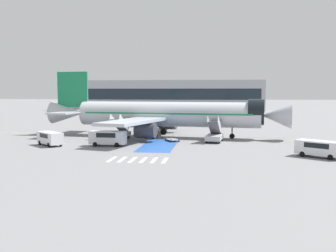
% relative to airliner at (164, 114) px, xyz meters
% --- Properties ---
extents(ground_plane, '(600.00, 600.00, 0.00)m').
position_rel_airliner_xyz_m(ground_plane, '(-0.64, -0.04, -3.75)').
color(ground_plane, slate).
extents(apron_leadline_yellow, '(73.62, 9.06, 0.01)m').
position_rel_airliner_xyz_m(apron_leadline_yellow, '(0.62, -0.07, -3.74)').
color(apron_leadline_yellow, gold).
rests_on(apron_leadline_yellow, ground_plane).
extents(apron_stand_patch_blue, '(4.64, 13.47, 0.01)m').
position_rel_airliner_xyz_m(apron_stand_patch_blue, '(0.62, -10.36, -3.74)').
color(apron_stand_patch_blue, '#2856A8').
rests_on(apron_stand_patch_blue, ground_plane).
extents(apron_walkway_bar_0, '(0.44, 3.60, 0.01)m').
position_rel_airliner_xyz_m(apron_walkway_bar_0, '(-2.98, -22.21, -3.74)').
color(apron_walkway_bar_0, silver).
rests_on(apron_walkway_bar_0, ground_plane).
extents(apron_walkway_bar_1, '(0.44, 3.60, 0.01)m').
position_rel_airliner_xyz_m(apron_walkway_bar_1, '(-1.78, -22.21, -3.74)').
color(apron_walkway_bar_1, silver).
rests_on(apron_walkway_bar_1, ground_plane).
extents(apron_walkway_bar_2, '(0.44, 3.60, 0.01)m').
position_rel_airliner_xyz_m(apron_walkway_bar_2, '(-0.58, -22.21, -3.74)').
color(apron_walkway_bar_2, silver).
rests_on(apron_walkway_bar_2, ground_plane).
extents(apron_walkway_bar_3, '(0.44, 3.60, 0.01)m').
position_rel_airliner_xyz_m(apron_walkway_bar_3, '(0.62, -22.21, -3.74)').
color(apron_walkway_bar_3, silver).
rests_on(apron_walkway_bar_3, ground_plane).
extents(apron_walkway_bar_4, '(0.44, 3.60, 0.01)m').
position_rel_airliner_xyz_m(apron_walkway_bar_4, '(1.82, -22.21, -3.74)').
color(apron_walkway_bar_4, silver).
rests_on(apron_walkway_bar_4, ground_plane).
extents(apron_walkway_bar_5, '(0.44, 3.60, 0.01)m').
position_rel_airliner_xyz_m(apron_walkway_bar_5, '(3.02, -22.21, -3.74)').
color(apron_walkway_bar_5, silver).
rests_on(apron_walkway_bar_5, ground_plane).
extents(airliner, '(40.86, 31.93, 10.95)m').
position_rel_airliner_xyz_m(airliner, '(0.00, 0.00, 0.00)').
color(airliner, '#B7BCC4').
rests_on(airliner, ground_plane).
extents(boarding_stairs_forward, '(2.76, 5.42, 4.02)m').
position_rel_airliner_xyz_m(boarding_stairs_forward, '(8.30, -5.61, -2.76)').
color(boarding_stairs_forward, '#ADB2BA').
rests_on(boarding_stairs_forward, ground_plane).
extents(boarding_stairs_aft, '(2.76, 5.42, 4.09)m').
position_rel_airliner_xyz_m(boarding_stairs_aft, '(-6.66, -3.81, -2.75)').
color(boarding_stairs_aft, '#ADB2BA').
rests_on(boarding_stairs_aft, ground_plane).
extents(fuel_tanker, '(10.98, 3.52, 3.56)m').
position_rel_airliner_xyz_m(fuel_tanker, '(-5.95, 18.59, -1.94)').
color(fuel_tanker, '#38383D').
rests_on(fuel_tanker, ground_plane).
extents(service_van_0, '(5.41, 4.69, 1.91)m').
position_rel_airliner_xyz_m(service_van_0, '(20.35, -18.11, -2.59)').
color(service_van_0, silver).
rests_on(service_van_0, ground_plane).
extents(service_van_1, '(5.05, 2.00, 2.09)m').
position_rel_airliner_xyz_m(service_van_1, '(-6.30, -11.94, -2.49)').
color(service_van_1, silver).
rests_on(service_van_1, ground_plane).
extents(service_van_2, '(4.75, 4.53, 1.90)m').
position_rel_airliner_xyz_m(service_van_2, '(-14.40, -12.52, -2.60)').
color(service_van_2, silver).
rests_on(service_van_2, ground_plane).
extents(baggage_cart, '(2.58, 3.00, 0.87)m').
position_rel_airliner_xyz_m(baggage_cart, '(1.97, -5.57, -3.49)').
color(baggage_cart, gray).
rests_on(baggage_cart, ground_plane).
extents(ground_crew_0, '(0.49, 0.38, 1.65)m').
position_rel_airliner_xyz_m(ground_crew_0, '(-10.57, -5.41, -2.80)').
color(ground_crew_0, black).
rests_on(ground_crew_0, ground_plane).
extents(ground_crew_1, '(0.33, 0.47, 1.67)m').
position_rel_airliner_xyz_m(ground_crew_1, '(-2.43, -3.02, -2.79)').
color(ground_crew_1, black).
rests_on(ground_crew_1, ground_plane).
extents(terminal_building, '(76.84, 12.10, 11.80)m').
position_rel_airliner_xyz_m(terminal_building, '(-12.05, 88.68, 2.15)').
color(terminal_building, '#9EA3A8').
rests_on(terminal_building, ground_plane).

